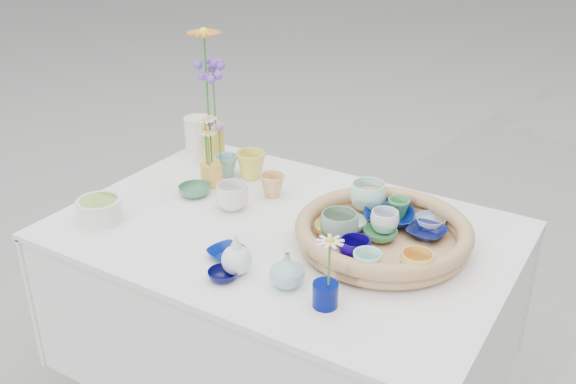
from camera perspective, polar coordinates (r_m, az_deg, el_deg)
The scene contains 32 objects.
wicker_tray at distance 1.74m, azimuth 8.44°, elevation -3.72°, with size 0.47×0.47×0.08m, color #A37544, non-canonical shape.
tray_ceramic_0 at distance 1.83m, azimuth 8.96°, elevation -2.22°, with size 0.14×0.14×0.04m, color #031358.
tray_ceramic_1 at distance 1.78m, azimuth 12.21°, elevation -3.53°, with size 0.10×0.10×0.03m, color #080D3B.
tray_ceramic_2 at distance 1.59m, azimuth 11.37°, elevation -6.38°, with size 0.08×0.08×0.07m, color #F6B44A.
tray_ceramic_3 at distance 1.74m, azimuth 8.19°, elevation -3.77°, with size 0.09×0.09×0.03m, color #36784A.
tray_ceramic_4 at distance 1.71m, azimuth 4.57°, elevation -3.12°, with size 0.10×0.10×0.08m, color slate.
tray_ceramic_5 at distance 1.78m, azimuth 5.50°, elevation -2.91°, with size 0.09×0.09×0.03m, color #93B6AF.
tray_ceramic_6 at distance 1.88m, azimuth 7.13°, elevation -0.40°, with size 0.11×0.11×0.08m, color #ABF4DD.
tray_ceramic_7 at distance 1.78m, azimuth 8.58°, elevation -2.61°, with size 0.08×0.08×0.06m, color white.
tray_ceramic_8 at distance 1.84m, azimuth 12.54°, elevation -2.57°, with size 0.09×0.09×0.03m, color #95AED8.
tray_ceramic_9 at distance 1.63m, azimuth 5.96°, elevation -5.21°, with size 0.08×0.08×0.07m, color #0E0061.
tray_ceramic_10 at distance 1.75m, azimuth 4.11°, elevation -3.37°, with size 0.11×0.11×0.03m, color #FAFE6A.
tray_ceramic_11 at distance 1.57m, azimuth 7.04°, elevation -6.41°, with size 0.07×0.07×0.07m, color #9CE0D6.
tray_ceramic_12 at distance 1.86m, azimuth 9.80°, elevation -1.44°, with size 0.06×0.06×0.06m, color #3F9653.
loose_ceramic_0 at distance 2.12m, azimuth -3.30°, elevation 2.42°, with size 0.10×0.10×0.09m, color gold.
loose_ceramic_1 at distance 2.00m, azimuth -1.40°, elevation 0.61°, with size 0.08×0.08×0.07m, color tan.
loose_ceramic_2 at distance 2.03m, azimuth -8.29°, elevation 0.13°, with size 0.10×0.10×0.03m, color #3C7450.
loose_ceramic_3 at distance 1.92m, azimuth -4.99°, elevation -0.42°, with size 0.10×0.10×0.08m, color silver.
loose_ceramic_4 at distance 1.69m, azimuth -5.42°, elevation -5.46°, with size 0.10×0.10×0.02m, color #00136C.
loose_ceramic_5 at distance 2.15m, azimuth -5.50°, elevation 2.36°, with size 0.08×0.08×0.07m, color #77B5B0.
loose_ceramic_6 at distance 1.60m, azimuth -5.80°, elevation -7.34°, with size 0.08×0.08×0.02m, color #06063A.
fluted_bowl at distance 1.93m, azimuth -16.38°, elevation -1.55°, with size 0.13×0.13×0.07m, color silver, non-canonical shape.
bud_vase_paleblue at distance 1.60m, azimuth -4.61°, elevation -5.41°, with size 0.08×0.08×0.12m, color silver, non-canonical shape.
bud_vase_seafoam at distance 1.56m, azimuth -0.07°, elevation -6.90°, with size 0.09×0.09×0.09m, color #86B3B1.
bud_vase_cobalt at distance 1.50m, azimuth 3.33°, elevation -9.09°, with size 0.06×0.06×0.06m, color #000A5C.
single_daisy at distance 1.45m, azimuth 3.68°, elevation -6.36°, with size 0.07×0.07×0.13m, color white, non-canonical shape.
tall_vase_yellow at distance 2.24m, azimuth -6.64°, elevation 4.26°, with size 0.08×0.08×0.14m, color gold.
gerbera at distance 2.17m, azimuth -7.26°, elevation 9.85°, with size 0.13×0.13×0.33m, color orange, non-canonical shape.
hydrangea at distance 2.19m, azimuth -6.58°, elevation 8.30°, with size 0.07×0.07×0.26m, color #6B3DC3, non-canonical shape.
white_pitcher at distance 2.33m, azimuth -7.93°, elevation 4.97°, with size 0.14×0.10×0.14m, color silver, non-canonical shape.
daisy_cup at distance 2.08m, azimuth -6.83°, elevation 1.59°, with size 0.07×0.07×0.08m, color gold.
daisy_posy at distance 2.03m, azimuth -6.74°, elevation 4.59°, with size 0.08×0.08×0.16m, color silver, non-canonical shape.
Camera 1 is at (0.84, -1.36, 1.65)m, focal length 40.00 mm.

